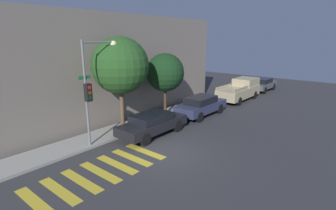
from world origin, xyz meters
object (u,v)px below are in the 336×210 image
(traffic_light_pole, at_px, (93,80))
(tree_midblock, at_px, (165,73))
(tree_near_corner, at_px, (120,66))
(sedan_middle, at_px, (201,105))
(sedan_near_corner, at_px, (152,123))
(sedan_far_end, at_px, (262,84))
(pickup_truck, at_px, (240,90))

(traffic_light_pole, height_order, tree_midblock, traffic_light_pole)
(tree_near_corner, bearing_deg, sedan_middle, -17.38)
(sedan_middle, xyz_separation_m, tree_midblock, (-1.94, 1.89, 2.50))
(sedan_near_corner, height_order, sedan_far_end, sedan_far_end)
(pickup_truck, xyz_separation_m, sedan_far_end, (5.60, 0.00, -0.21))
(pickup_truck, distance_m, tree_midblock, 9.20)
(pickup_truck, bearing_deg, sedan_near_corner, 180.00)
(sedan_near_corner, xyz_separation_m, tree_midblock, (3.41, 1.89, 2.56))
(sedan_middle, distance_m, tree_midblock, 3.69)
(tree_near_corner, relative_size, tree_midblock, 1.25)
(pickup_truck, height_order, sedan_far_end, pickup_truck)
(sedan_middle, bearing_deg, pickup_truck, 0.00)
(sedan_far_end, height_order, tree_near_corner, tree_near_corner)
(traffic_light_pole, relative_size, tree_near_corner, 0.97)
(sedan_far_end, bearing_deg, sedan_near_corner, 180.00)
(sedan_far_end, distance_m, tree_near_corner, 18.81)
(sedan_middle, relative_size, tree_near_corner, 0.79)
(traffic_light_pole, xyz_separation_m, tree_near_corner, (2.34, 0.62, 0.51))
(sedan_near_corner, height_order, tree_midblock, tree_midblock)
(sedan_middle, height_order, sedan_far_end, sedan_middle)
(traffic_light_pole, distance_m, tree_midblock, 6.49)
(tree_near_corner, bearing_deg, tree_midblock, -0.00)
(sedan_middle, relative_size, sedan_far_end, 1.06)
(traffic_light_pole, distance_m, pickup_truck, 15.43)
(traffic_light_pole, relative_size, pickup_truck, 1.03)
(sedan_near_corner, xyz_separation_m, pickup_truck, (12.11, -0.00, 0.23))
(traffic_light_pole, bearing_deg, tree_near_corner, 14.91)
(sedan_far_end, bearing_deg, tree_near_corner, 174.13)
(sedan_near_corner, relative_size, pickup_truck, 0.85)
(pickup_truck, bearing_deg, sedan_far_end, 0.00)
(sedan_far_end, height_order, tree_midblock, tree_midblock)
(tree_midblock, bearing_deg, traffic_light_pole, -174.49)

